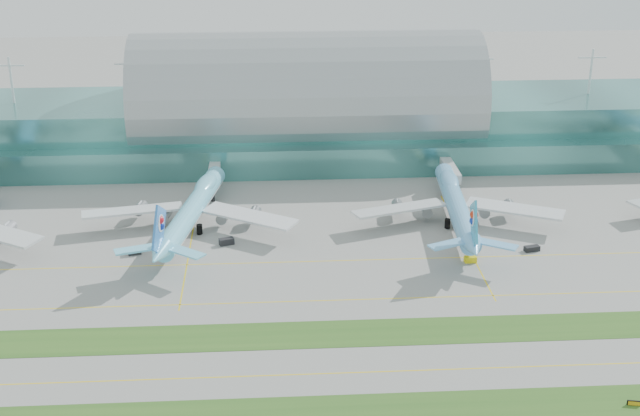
{
  "coord_description": "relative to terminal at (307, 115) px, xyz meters",
  "views": [
    {
      "loc": [
        -14.11,
        -171.06,
        100.36
      ],
      "look_at": [
        0.0,
        55.0,
        9.0
      ],
      "focal_mm": 50.0,
      "sensor_mm": 36.0,
      "label": 1
    }
  ],
  "objects": [
    {
      "name": "terminal",
      "position": [
        0.0,
        0.0,
        0.0
      ],
      "size": [
        340.0,
        69.1,
        36.0
      ],
      "color": "#3D7A75",
      "rests_on": "ground"
    },
    {
      "name": "taxiway_sign_east",
      "position": [
        55.88,
        -157.92,
        -13.66
      ],
      "size": [
        2.69,
        0.85,
        1.14
      ],
      "rotation": [
        0.0,
        0.0,
        -0.21
      ],
      "color": "black",
      "rests_on": "ground"
    },
    {
      "name": "gse_c",
      "position": [
        -50.11,
        -81.31,
        -13.41
      ],
      "size": [
        3.73,
        2.58,
        1.64
      ],
      "primitive_type": "cube",
      "rotation": [
        0.0,
        0.0,
        0.21
      ],
      "color": "black",
      "rests_on": "ground"
    },
    {
      "name": "gse_e",
      "position": [
        38.33,
        -91.75,
        -13.44
      ],
      "size": [
        3.23,
        2.02,
        1.57
      ],
      "primitive_type": "cube",
      "rotation": [
        0.0,
        0.0,
        0.07
      ],
      "color": "yellow",
      "rests_on": "ground"
    },
    {
      "name": "grass_strip_far",
      "position": [
        -0.01,
        -126.79,
        -14.19
      ],
      "size": [
        420.0,
        12.0,
        0.08
      ],
      "primitive_type": "cube",
      "color": "#2D591E",
      "rests_on": "ground"
    },
    {
      "name": "taxiline_d",
      "position": [
        -0.01,
        -88.79,
        -14.22
      ],
      "size": [
        420.0,
        0.35,
        0.01
      ],
      "primitive_type": "cube",
      "color": "yellow",
      "rests_on": "ground"
    },
    {
      "name": "grass_strip_near",
      "position": [
        -0.01,
        -156.79,
        -14.19
      ],
      "size": [
        420.0,
        12.0,
        0.08
      ],
      "primitive_type": "cube",
      "color": "#2D591E",
      "rests_on": "ground"
    },
    {
      "name": "taxiline_c",
      "position": [
        -0.01,
        -110.79,
        -14.22
      ],
      "size": [
        420.0,
        0.35,
        0.01
      ],
      "primitive_type": "cube",
      "color": "yellow",
      "rests_on": "ground"
    },
    {
      "name": "taxiline_b",
      "position": [
        -0.01,
        -142.79,
        -14.22
      ],
      "size": [
        420.0,
        0.35,
        0.01
      ],
      "primitive_type": "cube",
      "color": "yellow",
      "rests_on": "ground"
    },
    {
      "name": "ground",
      "position": [
        -0.01,
        -128.79,
        -14.23
      ],
      "size": [
        700.0,
        700.0,
        0.0
      ],
      "primitive_type": "plane",
      "color": "gray",
      "rests_on": "ground"
    },
    {
      "name": "gse_f",
      "position": [
        56.39,
        -85.91,
        -13.52
      ],
      "size": [
        4.46,
        2.8,
        1.41
      ],
      "primitive_type": "cube",
      "rotation": [
        0.0,
        0.0,
        0.24
      ],
      "color": "black",
      "rests_on": "ground"
    },
    {
      "name": "airliner_b",
      "position": [
        -35.63,
        -64.28,
        -8.2
      ],
      "size": [
        61.47,
        70.6,
        19.53
      ],
      "rotation": [
        0.0,
        0.0,
        -0.19
      ],
      "color": "#6FD5F5",
      "rests_on": "ground"
    },
    {
      "name": "airliner_c",
      "position": [
        39.74,
        -65.23,
        -8.34
      ],
      "size": [
        60.93,
        69.32,
        19.07
      ],
      "rotation": [
        0.0,
        0.0,
        -0.07
      ],
      "color": "#6BB6EC",
      "rests_on": "ground"
    },
    {
      "name": "gse_d",
      "position": [
        -25.81,
        -76.58,
        -13.32
      ],
      "size": [
        4.39,
        3.11,
        1.82
      ],
      "primitive_type": "cube",
      "rotation": [
        0.0,
        0.0,
        0.34
      ],
      "color": "black",
      "rests_on": "ground"
    }
  ]
}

